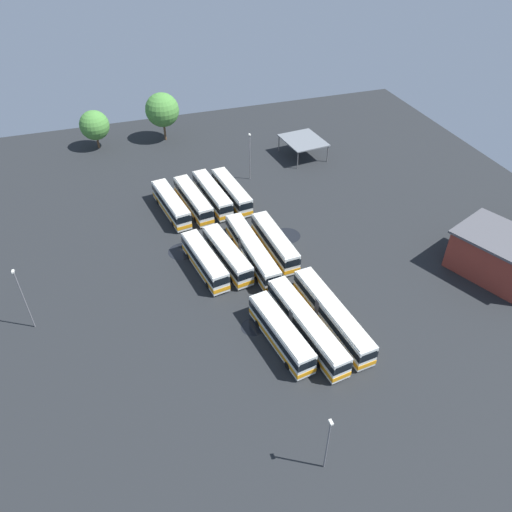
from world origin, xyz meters
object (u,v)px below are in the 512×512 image
object	(u,v)px
bus_row2_slot3	(332,315)
depot_building	(500,255)
bus_row0_slot0	(171,204)
bus_row0_slot2	(212,194)
bus_row1_slot2	(252,250)
bus_row2_slot1	(281,333)
tree_northeast	(162,110)
bus_row1_slot1	(227,255)
lamp_post_far_corner	(250,155)
bus_row2_slot2	(306,325)
tree_west_edge	(94,125)
lamp_post_by_building	(328,443)
bus_row0_slot3	(232,192)
maintenance_shelter	(303,141)
bus_row1_slot3	(275,242)
bus_row1_slot0	(205,261)
lamp_post_mid_lot	(23,297)
bus_row0_slot1	(193,200)

from	to	relation	value
bus_row2_slot3	depot_building	bearing A→B (deg)	94.47
bus_row0_slot0	bus_row0_slot2	xyz separation A→B (m)	(-0.89, 7.19, 0.00)
bus_row1_slot2	bus_row2_slot1	world-z (taller)	same
bus_row2_slot3	tree_northeast	size ratio (longest dim) A/B	1.60
bus_row1_slot1	lamp_post_far_corner	distance (m)	25.31
bus_row0_slot0	bus_row2_slot3	xyz separation A→B (m)	(31.45, 14.12, 0.00)
bus_row2_slot2	bus_row2_slot3	distance (m)	3.77
tree_northeast	bus_row1_slot2	bearing A→B (deg)	6.04
bus_row0_slot2	tree_west_edge	xyz separation A→B (m)	(-27.96, -16.78, 3.02)
tree_northeast	lamp_post_by_building	bearing A→B (deg)	1.09
lamp_post_by_building	tree_northeast	bearing A→B (deg)	-178.91
bus_row0_slot0	bus_row1_slot2	distance (m)	18.14
bus_row0_slot2	lamp_post_far_corner	distance (m)	10.93
lamp_post_by_building	bus_row0_slot3	bearing A→B (deg)	174.15
bus_row2_slot1	lamp_post_far_corner	distance (m)	40.26
bus_row0_slot3	tree_northeast	distance (m)	28.83
bus_row2_slot2	maintenance_shelter	size ratio (longest dim) A/B	1.71
bus_row1_slot3	tree_northeast	xyz separation A→B (m)	(-43.49, -8.52, 4.63)
bus_row0_slot2	bus_row2_slot2	world-z (taller)	same
tree_northeast	bus_row2_slot2	bearing A→B (deg)	6.00
bus_row0_slot3	bus_row2_slot2	xyz separation A→B (m)	(32.74, -0.12, 0.00)
bus_row1_slot0	lamp_post_far_corner	xyz separation A→B (m)	(-23.03, 14.10, 3.01)
bus_row2_slot1	maintenance_shelter	bearing A→B (deg)	154.31
tree_northeast	bus_row0_slot3	bearing A→B (deg)	13.15
bus_row1_slot0	lamp_post_by_building	xyz separation A→B (m)	(32.11, 3.80, 2.34)
lamp_post_mid_lot	tree_northeast	world-z (taller)	tree_northeast
bus_row1_slot1	bus_row2_slot2	distance (m)	17.08
bus_row1_slot2	lamp_post_by_building	distance (m)	32.60
maintenance_shelter	lamp_post_far_corner	distance (m)	13.77
bus_row0_slot2	bus_row2_slot3	world-z (taller)	same
bus_row1_slot0	tree_west_edge	xyz separation A→B (m)	(-45.00, -11.31, 3.02)
bus_row2_slot1	tree_northeast	world-z (taller)	tree_northeast
bus_row2_slot2	tree_northeast	xyz separation A→B (m)	(-60.45, -6.35, 4.63)
depot_building	bus_row0_slot3	bearing A→B (deg)	-135.07
bus_row0_slot3	bus_row1_slot3	distance (m)	15.91
bus_row0_slot3	maintenance_shelter	world-z (taller)	maintenance_shelter
bus_row2_slot1	bus_row1_slot3	bearing A→B (deg)	162.19
bus_row0_slot3	tree_northeast	world-z (taller)	tree_northeast
bus_row1_slot0	depot_building	distance (m)	41.00
bus_row0_slot1	lamp_post_mid_lot	bearing A→B (deg)	-51.13
bus_row1_slot2	bus_row2_slot1	xyz separation A→B (m)	(16.40, -1.69, -0.00)
bus_row1_slot1	bus_row2_slot2	xyz separation A→B (m)	(16.23, 5.31, 0.00)
bus_row1_slot3	depot_building	world-z (taller)	depot_building
bus_row0_slot1	lamp_post_by_building	distance (m)	48.47
bus_row2_slot1	bus_row0_slot3	bearing A→B (deg)	173.98
bus_row0_slot2	bus_row1_slot0	size ratio (longest dim) A/B	1.08
bus_row2_slot2	bus_row1_slot1	bearing A→B (deg)	-161.87
bus_row1_slot3	bus_row2_slot3	world-z (taller)	same
depot_building	lamp_post_by_building	bearing A→B (deg)	-61.67
bus_row0_slot1	bus_row1_slot3	size ratio (longest dim) A/B	1.00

